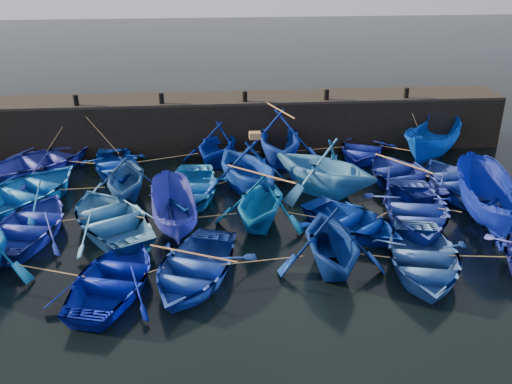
{
  "coord_description": "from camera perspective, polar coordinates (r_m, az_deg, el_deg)",
  "views": [
    {
      "loc": [
        -1.73,
        -17.29,
        10.06
      ],
      "look_at": [
        0.0,
        3.2,
        0.7
      ],
      "focal_mm": 40.0,
      "sensor_mm": 36.0,
      "label": 1
    }
  ],
  "objects": [
    {
      "name": "boat_14",
      "position": [
        21.65,
        -14.33,
        -2.47
      ],
      "size": [
        5.65,
        6.24,
        1.06
      ],
      "primitive_type": "imported",
      "rotation": [
        0.0,
        0.0,
        3.63
      ],
      "color": "#2E6CB7",
      "rests_on": "ground"
    },
    {
      "name": "boat_11",
      "position": [
        25.44,
        14.4,
        1.64
      ],
      "size": [
        4.59,
        5.68,
        1.04
      ],
      "primitive_type": "imported",
      "rotation": [
        0.0,
        0.0,
        3.36
      ],
      "color": "navy",
      "rests_on": "ground"
    },
    {
      "name": "boat_12",
      "position": [
        25.66,
        19.3,
        1.09
      ],
      "size": [
        3.71,
        4.87,
        0.95
      ],
      "primitive_type": "imported",
      "rotation": [
        0.0,
        0.0,
        3.24
      ],
      "color": "#24439D",
      "rests_on": "ground"
    },
    {
      "name": "boat_8",
      "position": [
        23.6,
        -6.59,
        0.38
      ],
      "size": [
        3.76,
        4.99,
        0.98
      ],
      "primitive_type": "imported",
      "rotation": [
        0.0,
        0.0,
        -0.08
      ],
      "color": "blue",
      "rests_on": "ground"
    },
    {
      "name": "boat_2",
      "position": [
        27.03,
        -3.9,
        4.86
      ],
      "size": [
        4.43,
        4.74,
        2.02
      ],
      "primitive_type": "imported",
      "rotation": [
        0.0,
        0.0,
        -0.35
      ],
      "color": "#00188C",
      "rests_on": "ground"
    },
    {
      "name": "boat_15",
      "position": [
        20.96,
        -8.29,
        -1.94
      ],
      "size": [
        2.2,
        4.48,
        1.66
      ],
      "primitive_type": "imported",
      "rotation": [
        0.0,
        0.0,
        3.28
      ],
      "color": "navy",
      "rests_on": "ground"
    },
    {
      "name": "bollard_4",
      "position": [
        29.49,
        14.81,
        9.56
      ],
      "size": [
        0.24,
        0.24,
        0.5
      ],
      "primitive_type": "cylinder",
      "color": "black",
      "rests_on": "quay_top"
    },
    {
      "name": "boat_18",
      "position": [
        22.39,
        15.65,
        -1.68
      ],
      "size": [
        4.57,
        5.75,
        1.07
      ],
      "primitive_type": "imported",
      "rotation": [
        0.0,
        0.0,
        -0.18
      ],
      "color": "#2138AC",
      "rests_on": "ground"
    },
    {
      "name": "ground",
      "position": [
        20.08,
        0.77,
        -5.6
      ],
      "size": [
        120.0,
        120.0,
        0.0
      ],
      "primitive_type": "plane",
      "color": "black",
      "rests_on": "ground"
    },
    {
      "name": "boat_3",
      "position": [
        27.07,
        2.3,
        5.54
      ],
      "size": [
        4.4,
        5.05,
        2.57
      ],
      "primitive_type": "imported",
      "rotation": [
        0.0,
        0.0,
        -0.04
      ],
      "color": "#0E30B3",
      "rests_on": "ground"
    },
    {
      "name": "boat_6",
      "position": [
        24.83,
        -21.8,
        0.12
      ],
      "size": [
        6.01,
        6.58,
        1.12
      ],
      "primitive_type": "imported",
      "rotation": [
        0.0,
        0.0,
        2.62
      ],
      "color": "blue",
      "rests_on": "ground"
    },
    {
      "name": "boat_24",
      "position": [
        19.28,
        16.35,
        -6.35
      ],
      "size": [
        4.43,
        5.5,
        1.01
      ],
      "primitive_type": "imported",
      "rotation": [
        0.0,
        0.0,
        -0.21
      ],
      "color": "#264E94",
      "rests_on": "ground"
    },
    {
      "name": "bollard_0",
      "position": [
        28.54,
        -17.56,
        8.75
      ],
      "size": [
        0.24,
        0.24,
        0.5
      ],
      "primitive_type": "cylinder",
      "color": "black",
      "rests_on": "quay_top"
    },
    {
      "name": "boat_0",
      "position": [
        27.94,
        -20.79,
        2.88
      ],
      "size": [
        6.28,
        6.08,
        1.06
      ],
      "primitive_type": "imported",
      "rotation": [
        0.0,
        0.0,
        2.26
      ],
      "color": "#212B99",
      "rests_on": "ground"
    },
    {
      "name": "boat_22",
      "position": [
        18.15,
        -6.26,
        -7.53
      ],
      "size": [
        4.74,
        5.55,
        0.97
      ],
      "primitive_type": "imported",
      "rotation": [
        0.0,
        0.0,
        -0.34
      ],
      "color": "#193BAA",
      "rests_on": "ground"
    },
    {
      "name": "boat_19",
      "position": [
        22.87,
        22.09,
        -0.76
      ],
      "size": [
        2.73,
        5.46,
        2.02
      ],
      "primitive_type": "imported",
      "rotation": [
        0.0,
        0.0,
        2.99
      ],
      "color": "#05168A",
      "rests_on": "ground"
    },
    {
      "name": "boat_7",
      "position": [
        23.87,
        -12.85,
        1.5
      ],
      "size": [
        3.37,
        3.87,
        1.98
      ],
      "primitive_type": "imported",
      "rotation": [
        0.0,
        0.0,
        3.17
      ],
      "color": "navy",
      "rests_on": "ground"
    },
    {
      "name": "boat_9",
      "position": [
        23.79,
        -0.84,
        2.6
      ],
      "size": [
        5.39,
        5.73,
        2.4
      ],
      "primitive_type": "imported",
      "rotation": [
        0.0,
        0.0,
        3.54
      ],
      "color": "#09329E",
      "rests_on": "ground"
    },
    {
      "name": "boat_1",
      "position": [
        26.7,
        -13.87,
        2.64
      ],
      "size": [
        4.02,
        4.94,
        0.9
      ],
      "primitive_type": "imported",
      "rotation": [
        0.0,
        0.0,
        0.23
      ],
      "color": "#0937BE",
      "rests_on": "ground"
    },
    {
      "name": "boat_23",
      "position": [
        18.48,
        7.58,
        -4.87
      ],
      "size": [
        3.57,
        4.12,
        2.14
      ],
      "primitive_type": "imported",
      "rotation": [
        0.0,
        0.0,
        0.01
      ],
      "color": "navy",
      "rests_on": "ground"
    },
    {
      "name": "quay_wall",
      "position": [
        29.21,
        -1.21,
        6.91
      ],
      "size": [
        26.0,
        2.5,
        2.5
      ],
      "primitive_type": "cube",
      "color": "black",
      "rests_on": "ground"
    },
    {
      "name": "boat_21",
      "position": [
        18.13,
        -13.94,
        -8.3
      ],
      "size": [
        4.3,
        5.21,
        0.94
      ],
      "primitive_type": "imported",
      "rotation": [
        0.0,
        0.0,
        2.88
      ],
      "color": "#000D87",
      "rests_on": "ground"
    },
    {
      "name": "quay_top",
      "position": [
        28.84,
        -1.24,
        9.39
      ],
      "size": [
        26.0,
        2.5,
        0.12
      ],
      "primitive_type": "cube",
      "color": "black",
      "rests_on": "quay_wall"
    },
    {
      "name": "bollard_3",
      "position": [
        28.42,
        7.07,
        9.63
      ],
      "size": [
        0.24,
        0.24,
        0.5
      ],
      "primitive_type": "cylinder",
      "color": "black",
      "rests_on": "quay_top"
    },
    {
      "name": "boat_16",
      "position": [
        21.08,
        0.46,
        -0.87
      ],
      "size": [
        4.42,
        4.78,
        2.08
      ],
      "primitive_type": "imported",
      "rotation": [
        0.0,
        0.0,
        -0.3
      ],
      "color": "#075EAC",
      "rests_on": "ground"
    },
    {
      "name": "boat_17",
      "position": [
        21.18,
        9.65,
        -2.91
      ],
      "size": [
        5.02,
        5.24,
        0.88
      ],
      "primitive_type": "imported",
      "rotation": [
        0.0,
        0.0,
        0.66
      ],
      "color": "#00208B",
      "rests_on": "ground"
    },
    {
      "name": "boat_5",
      "position": [
        28.52,
        17.3,
        4.78
      ],
      "size": [
        4.74,
        5.11,
        1.97
      ],
      "primitive_type": "imported",
      "rotation": [
        0.0,
        0.0,
        -0.7
      ],
      "color": "#0237A5",
      "rests_on": "ground"
    },
    {
      "name": "boat_4",
      "position": [
        28.5,
        10.56,
        4.35
      ],
      "size": [
        4.64,
        5.3,
        0.92
      ],
      "primitive_type": "imported",
      "rotation": [
        0.0,
        0.0,
        -0.41
      ],
      "color": "navy",
      "rests_on": "ground"
    },
    {
      "name": "bollard_1",
      "position": [
        27.93,
        -9.44,
        9.23
      ],
      "size": [
        0.24,
        0.24,
        0.5
      ],
      "primitive_type": "cylinder",
      "color": "black",
      "rests_on": "quay_top"
    },
    {
      "name": "loose_oars",
      "position": [
        22.34,
        3.6,
        2.43
      ],
      "size": [
        11.14,
        12.08,
        1.66
      ],
      "color": "#99724C",
      "rests_on": "ground"
    },
    {
      "name": "wooden_crate",
      "position": [
        23.35,
        -0.12,
        5.68
      ],
      "size": [
        0.46,
        0.36,
        0.28
      ],
      "primitive_type": "cube",
      "color": "olive",
      "rests_on": "boat_9"
    },
    {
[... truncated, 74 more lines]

